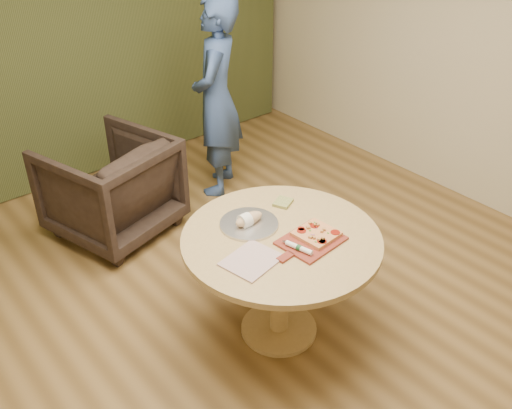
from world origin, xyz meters
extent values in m
cube|color=brown|center=(0.00, 0.00, -0.01)|extent=(5.00, 6.00, 0.02)
cube|color=beige|center=(0.00, 3.01, 1.40)|extent=(5.00, 0.02, 2.80)
cube|color=#31391A|center=(0.00, 2.90, 1.40)|extent=(4.80, 0.14, 2.78)
cylinder|color=tan|center=(0.08, 0.09, 0.01)|extent=(0.49, 0.49, 0.03)
cylinder|color=tan|center=(0.08, 0.09, 0.35)|extent=(0.12, 0.12, 0.68)
cylinder|color=tan|center=(0.08, 0.09, 0.73)|extent=(1.19, 1.19, 0.04)
cube|color=maroon|center=(0.17, -0.05, 0.76)|extent=(0.37, 0.31, 0.01)
cube|color=maroon|center=(-0.05, -0.07, 0.76)|extent=(0.10, 0.06, 0.01)
cube|color=#DD9356|center=(0.23, -0.04, 0.78)|extent=(0.24, 0.24, 0.02)
cylinder|color=maroon|center=(0.18, -0.12, 0.79)|extent=(0.05, 0.05, 0.00)
cylinder|color=maroon|center=(0.17, 0.02, 0.79)|extent=(0.05, 0.05, 0.00)
cylinder|color=maroon|center=(0.19, -0.13, 0.79)|extent=(0.05, 0.05, 0.00)
cylinder|color=maroon|center=(0.18, 0.04, 0.79)|extent=(0.04, 0.04, 0.00)
cylinder|color=maroon|center=(0.26, 0.01, 0.79)|extent=(0.05, 0.05, 0.00)
cylinder|color=maroon|center=(0.31, -0.11, 0.79)|extent=(0.06, 0.06, 0.00)
cube|color=#BA8145|center=(0.22, 0.02, 0.79)|extent=(0.03, 0.03, 0.01)
cube|color=#BA8145|center=(0.17, -0.08, 0.79)|extent=(0.02, 0.02, 0.01)
cube|color=#BA8145|center=(0.16, -0.06, 0.79)|extent=(0.03, 0.03, 0.01)
cube|color=#BA8145|center=(0.27, -0.05, 0.79)|extent=(0.03, 0.03, 0.01)
cube|color=#BA8145|center=(0.27, 0.01, 0.79)|extent=(0.03, 0.03, 0.01)
cube|color=#BA8145|center=(0.21, -0.12, 0.79)|extent=(0.02, 0.02, 0.01)
cube|color=#BA8145|center=(0.26, 0.04, 0.79)|extent=(0.02, 0.02, 0.01)
cube|color=#BA8145|center=(0.18, -0.11, 0.79)|extent=(0.02, 0.02, 0.01)
cube|color=#BA8145|center=(0.28, 0.00, 0.79)|extent=(0.03, 0.03, 0.01)
cube|color=#BA8145|center=(0.25, -0.06, 0.79)|extent=(0.02, 0.02, 0.01)
cube|color=#26721A|center=(0.21, -0.01, 0.79)|extent=(0.01, 0.01, 0.00)
cube|color=#26721A|center=(0.29, 0.04, 0.79)|extent=(0.01, 0.01, 0.00)
cube|color=#26721A|center=(0.15, -0.11, 0.79)|extent=(0.01, 0.01, 0.00)
cube|color=#26721A|center=(0.19, 0.01, 0.79)|extent=(0.01, 0.01, 0.00)
cube|color=#26721A|center=(0.27, -0.09, 0.79)|extent=(0.01, 0.01, 0.00)
cube|color=#9B4B7D|center=(0.25, 0.00, 0.79)|extent=(0.01, 0.03, 0.00)
cube|color=#9B4B7D|center=(0.19, -0.05, 0.79)|extent=(0.03, 0.02, 0.00)
cube|color=#9B4B7D|center=(0.18, -0.12, 0.79)|extent=(0.03, 0.01, 0.00)
cylinder|color=white|center=(0.05, -0.08, 0.78)|extent=(0.07, 0.17, 0.03)
cylinder|color=#194C26|center=(0.05, -0.08, 0.78)|extent=(0.04, 0.03, 0.03)
cube|color=silver|center=(0.03, 0.01, 0.78)|extent=(0.02, 0.04, 0.00)
cube|color=silver|center=(-0.21, 0.03, 0.76)|extent=(0.34, 0.30, 0.01)
cylinder|color=silver|center=(0.01, 0.31, 0.75)|extent=(0.35, 0.35, 0.01)
cylinder|color=silver|center=(0.01, 0.31, 0.76)|extent=(0.36, 0.36, 0.02)
ellipsoid|color=tan|center=(0.01, 0.31, 0.79)|extent=(0.19, 0.08, 0.07)
cylinder|color=white|center=(-0.02, 0.31, 0.79)|extent=(0.06, 0.09, 0.09)
cube|color=olive|center=(0.33, 0.36, 0.76)|extent=(0.15, 0.14, 0.02)
imported|color=black|center=(-0.18, 1.82, 0.44)|extent=(1.05, 1.01, 0.89)
imported|color=#314A80|center=(0.89, 1.84, 0.86)|extent=(0.75, 0.73, 1.73)
camera|label=1|loc=(-1.78, -1.91, 2.69)|focal=40.00mm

